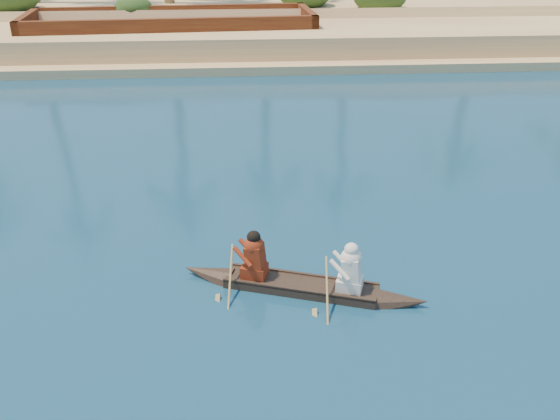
{
  "coord_description": "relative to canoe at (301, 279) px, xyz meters",
  "views": [
    {
      "loc": [
        -9.06,
        -3.42,
        6.22
      ],
      "look_at": [
        -8.29,
        7.27,
        1.02
      ],
      "focal_mm": 40.0,
      "sensor_mm": 36.0,
      "label": 1
    }
  ],
  "objects": [
    {
      "name": "barge_mid",
      "position": [
        -4.0,
        20.96,
        0.54
      ],
      "size": [
        13.54,
        5.21,
        2.22
      ],
      "rotation": [
        0.0,
        0.0,
        0.06
      ],
      "color": "#613314",
      "rests_on": "ground"
    },
    {
      "name": "canoe",
      "position": [
        0.0,
        0.0,
        0.0
      ],
      "size": [
        4.46,
        2.02,
        1.24
      ],
      "rotation": [
        0.0,
        0.0,
        -0.33
      ],
      "color": "#36281D",
      "rests_on": "ground"
    },
    {
      "name": "shrub_cluster",
      "position": [
        8.0,
        25.46,
        0.96
      ],
      "size": [
        100.0,
        6.0,
        2.4
      ],
      "primitive_type": null,
      "color": "#283F17",
      "rests_on": "ground"
    }
  ]
}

